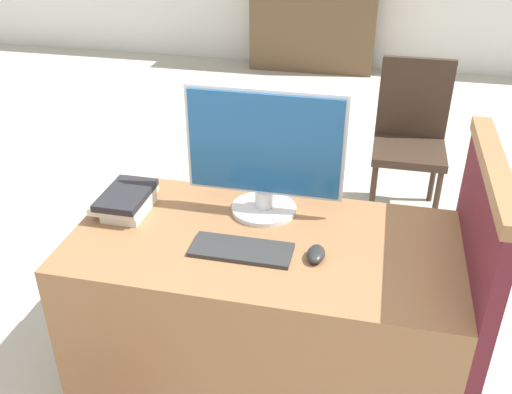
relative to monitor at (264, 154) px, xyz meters
The scene contains 7 objects.
desk 0.66m from the monitor, 78.44° to the right, with size 1.44×0.74×0.75m.
carrel_divider 0.91m from the monitor, 12.60° to the right, with size 0.07×0.79×1.14m.
monitor is the anchor object (origin of this frame).
keyboard 0.38m from the monitor, 93.72° to the right, with size 0.36×0.15×0.02m.
mouse 0.44m from the monitor, 48.64° to the right, with size 0.06×0.11×0.04m.
book_stack 0.59m from the monitor, 167.42° to the right, with size 0.20×0.27×0.09m.
far_chair 1.70m from the monitor, 67.56° to the left, with size 0.44×0.44×0.96m.
Camera 1 is at (0.36, -1.35, 1.94)m, focal length 40.00 mm.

